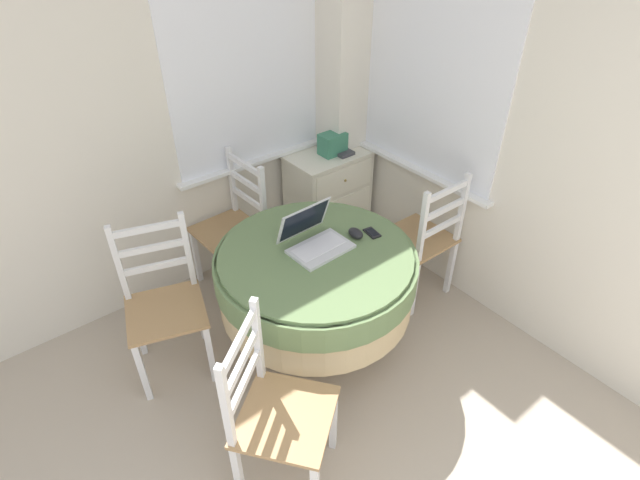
# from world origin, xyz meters

# --- Properties ---
(corner_room_shell) EXTENTS (4.48, 4.96, 2.55)m
(corner_room_shell) POSITION_xyz_m (1.31, 1.98, 1.28)
(corner_room_shell) COLOR silver
(corner_room_shell) RESTS_ON ground_plane
(round_dining_table) EXTENTS (1.13, 1.13, 0.72)m
(round_dining_table) POSITION_xyz_m (1.10, 2.02, 0.56)
(round_dining_table) COLOR #4C3D2D
(round_dining_table) RESTS_ON ground_plane
(laptop) EXTENTS (0.34, 0.31, 0.23)m
(laptop) POSITION_xyz_m (1.13, 2.07, 0.77)
(laptop) COLOR silver
(laptop) RESTS_ON round_dining_table
(computer_mouse) EXTENTS (0.07, 0.10, 0.05)m
(computer_mouse) POSITION_xyz_m (1.37, 2.00, 0.75)
(computer_mouse) COLOR black
(computer_mouse) RESTS_ON round_dining_table
(cell_phone) EXTENTS (0.07, 0.11, 0.01)m
(cell_phone) POSITION_xyz_m (1.47, 1.96, 0.73)
(cell_phone) COLOR black
(cell_phone) RESTS_ON round_dining_table
(dining_chair_near_back_window) EXTENTS (0.42, 0.43, 0.95)m
(dining_chair_near_back_window) POSITION_xyz_m (1.05, 2.86, 0.46)
(dining_chair_near_back_window) COLOR #A87F51
(dining_chair_near_back_window) RESTS_ON ground_plane
(dining_chair_near_right_window) EXTENTS (0.42, 0.41, 0.95)m
(dining_chair_near_right_window) POSITION_xyz_m (1.94, 1.97, 0.46)
(dining_chair_near_right_window) COLOR #A87F51
(dining_chair_near_right_window) RESTS_ON ground_plane
(dining_chair_camera_near) EXTENTS (0.58, 0.58, 0.95)m
(dining_chair_camera_near) POSITION_xyz_m (0.45, 1.48, 0.46)
(dining_chair_camera_near) COLOR #A87F51
(dining_chair_camera_near) RESTS_ON ground_plane
(dining_chair_left_flank) EXTENTS (0.53, 0.52, 0.95)m
(dining_chair_left_flank) POSITION_xyz_m (0.36, 2.44, 0.46)
(dining_chair_left_flank) COLOR #A87F51
(dining_chair_left_flank) RESTS_ON ground_plane
(corner_cabinet) EXTENTS (0.61, 0.41, 0.75)m
(corner_cabinet) POSITION_xyz_m (1.89, 2.87, 0.38)
(corner_cabinet) COLOR silver
(corner_cabinet) RESTS_ON ground_plane
(storage_box) EXTENTS (0.19, 0.13, 0.15)m
(storage_box) POSITION_xyz_m (1.91, 2.85, 0.83)
(storage_box) COLOR #387A5B
(storage_box) RESTS_ON corner_cabinet
(book_on_cabinet) EXTENTS (0.12, 0.24, 0.02)m
(book_on_cabinet) POSITION_xyz_m (1.96, 2.85, 0.76)
(book_on_cabinet) COLOR #3F3F44
(book_on_cabinet) RESTS_ON corner_cabinet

